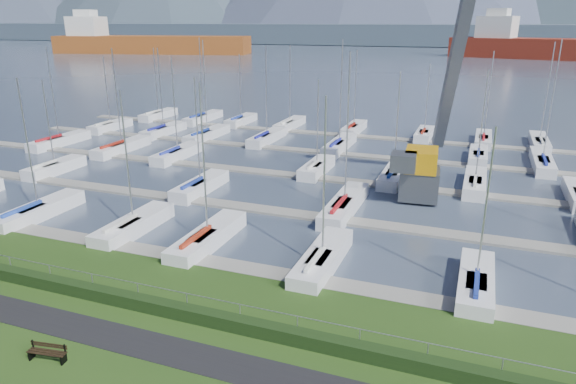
% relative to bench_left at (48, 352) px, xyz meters
% --- Properties ---
extents(path, '(160.00, 2.00, 0.04)m').
position_rel_bench_left_xyz_m(path, '(4.82, 2.49, -0.41)').
color(path, black).
rests_on(path, grass).
extents(water, '(800.00, 540.00, 0.20)m').
position_rel_bench_left_xyz_m(water, '(4.82, 265.49, -0.82)').
color(water, '#414C5F').
extents(hedge, '(80.00, 0.70, 0.70)m').
position_rel_bench_left_xyz_m(hedge, '(4.82, 5.09, -0.07)').
color(hedge, black).
rests_on(hedge, grass).
extents(fence, '(80.00, 0.04, 0.04)m').
position_rel_bench_left_xyz_m(fence, '(4.82, 5.49, 0.78)').
color(fence, '#9CA0A5').
rests_on(fence, grass).
extents(foothill, '(900.00, 80.00, 12.00)m').
position_rel_bench_left_xyz_m(foothill, '(4.82, 335.49, 5.58)').
color(foothill, '#404F5E').
rests_on(foothill, water).
extents(docks, '(90.00, 41.60, 0.25)m').
position_rel_bench_left_xyz_m(docks, '(4.82, 31.49, -0.64)').
color(docks, slate).
rests_on(docks, water).
extents(bench_left, '(1.84, 0.70, 0.85)m').
position_rel_bench_left_xyz_m(bench_left, '(0.00, 0.00, 0.00)').
color(bench_left, black).
rests_on(bench_left, grass).
extents(crane, '(5.98, 13.23, 22.35)m').
position_rel_bench_left_xyz_m(crane, '(13.04, 29.83, 4.91)').
color(crane, '#55585C').
rests_on(crane, water).
extents(cargo_ship_west, '(91.37, 37.24, 21.50)m').
position_rel_bench_left_xyz_m(cargo_ship_west, '(-133.40, 193.57, 3.22)').
color(cargo_ship_west, brown).
rests_on(cargo_ship_west, water).
extents(sailboat_fleet, '(75.13, 49.71, 13.39)m').
position_rel_bench_left_xyz_m(sailboat_fleet, '(3.29, 34.88, 5.00)').
color(sailboat_fleet, '#1F389F').
rests_on(sailboat_fleet, water).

